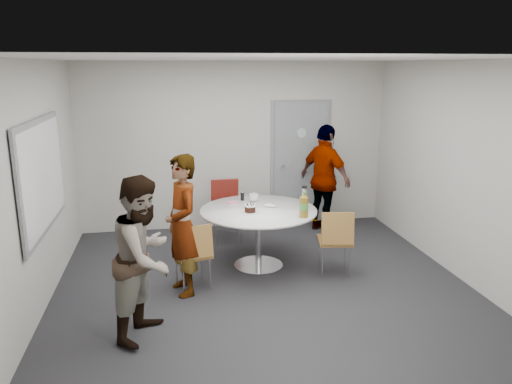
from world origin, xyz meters
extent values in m
plane|color=black|center=(0.00, 0.00, 0.00)|extent=(5.00, 5.00, 0.00)
plane|color=silver|center=(0.00, 0.00, 2.70)|extent=(5.00, 5.00, 0.00)
plane|color=#B9B7B0|center=(0.00, 2.50, 1.35)|extent=(5.00, 0.00, 5.00)
plane|color=#B9B7B0|center=(-2.50, 0.00, 1.35)|extent=(0.00, 5.00, 5.00)
plane|color=#B9B7B0|center=(2.50, 0.00, 1.35)|extent=(0.00, 5.00, 5.00)
plane|color=#B9B7B0|center=(0.00, -2.50, 1.35)|extent=(5.00, 0.00, 5.00)
cube|color=slate|center=(1.10, 2.47, 1.02)|extent=(0.90, 0.05, 2.05)
cube|color=gray|center=(1.10, 2.50, 1.02)|extent=(1.02, 0.04, 2.12)
cylinder|color=#B2BFC6|center=(1.10, 2.44, 1.55)|extent=(0.16, 0.01, 0.16)
cylinder|color=silver|center=(0.78, 2.41, 1.02)|extent=(0.04, 0.14, 0.04)
cube|color=gray|center=(-2.46, 0.20, 1.45)|extent=(0.03, 1.90, 1.25)
cube|color=white|center=(-2.44, 0.20, 1.45)|extent=(0.01, 1.78, 1.13)
cylinder|color=white|center=(0.05, 0.67, 0.78)|extent=(1.53, 1.53, 0.03)
cylinder|color=silver|center=(0.05, 0.67, 0.39)|extent=(0.09, 0.09, 0.75)
cylinder|color=silver|center=(0.05, 0.67, 0.01)|extent=(0.66, 0.66, 0.02)
cylinder|color=white|center=(-0.08, 0.54, 0.80)|extent=(0.18, 0.18, 0.01)
cylinder|color=black|center=(-0.08, 0.54, 0.84)|extent=(0.14, 0.14, 0.07)
cylinder|color=white|center=(-0.08, 0.54, 0.89)|extent=(0.14, 0.14, 0.02)
cylinder|color=olive|center=(0.54, 0.23, 0.92)|extent=(0.11, 0.11, 0.25)
cylinder|color=#4D963C|center=(0.54, 0.23, 0.93)|extent=(0.11, 0.11, 0.09)
cone|color=olive|center=(0.54, 0.23, 1.08)|extent=(0.11, 0.11, 0.05)
cylinder|color=#469C50|center=(0.54, 0.23, 1.12)|extent=(0.04, 0.04, 0.03)
imported|color=white|center=(0.06, 1.08, 0.85)|extent=(0.19, 0.19, 0.11)
cylinder|color=black|center=(-0.09, 1.15, 0.86)|extent=(0.05, 0.05, 0.12)
cylinder|color=silver|center=(0.73, 0.90, 0.90)|extent=(0.08, 0.08, 0.20)
cylinder|color=black|center=(0.73, 0.90, 1.02)|extent=(0.08, 0.08, 0.03)
cube|color=#DB6D8D|center=(-0.25, 1.03, 0.81)|extent=(0.15, 0.10, 0.02)
ellipsoid|color=silver|center=(0.22, 0.76, 0.81)|extent=(0.20, 0.20, 0.03)
cube|color=olive|center=(-0.85, 0.16, 0.43)|extent=(0.49, 0.49, 0.03)
cube|color=olive|center=(-0.80, -0.02, 0.65)|extent=(0.39, 0.18, 0.38)
cylinder|color=silver|center=(-0.73, 0.36, 0.21)|extent=(0.02, 0.02, 0.43)
cylinder|color=silver|center=(-1.04, 0.28, 0.21)|extent=(0.02, 0.02, 0.43)
cylinder|color=silver|center=(-0.65, 0.04, 0.21)|extent=(0.02, 0.02, 0.43)
cylinder|color=silver|center=(-0.97, -0.04, 0.21)|extent=(0.02, 0.02, 0.43)
cube|color=olive|center=(0.97, 0.26, 0.45)|extent=(0.49, 0.49, 0.04)
cube|color=olive|center=(0.94, 0.06, 0.68)|extent=(0.41, 0.16, 0.40)
cylinder|color=silver|center=(1.17, 0.40, 0.23)|extent=(0.02, 0.02, 0.45)
cylinder|color=silver|center=(0.84, 0.46, 0.23)|extent=(0.02, 0.02, 0.45)
cylinder|color=silver|center=(1.11, 0.06, 0.23)|extent=(0.02, 0.02, 0.45)
cylinder|color=silver|center=(0.77, 0.12, 0.23)|extent=(0.02, 0.02, 0.45)
cube|color=maroon|center=(-0.24, 1.73, 0.48)|extent=(0.46, 0.46, 0.04)
cube|color=maroon|center=(-0.25, 1.94, 0.72)|extent=(0.43, 0.11, 0.43)
cylinder|color=silver|center=(-0.41, 1.55, 0.24)|extent=(0.02, 0.02, 0.48)
cylinder|color=silver|center=(-0.05, 1.56, 0.24)|extent=(0.02, 0.02, 0.48)
cylinder|color=silver|center=(-0.42, 1.91, 0.24)|extent=(0.02, 0.02, 0.48)
cylinder|color=silver|center=(-0.06, 1.92, 0.24)|extent=(0.02, 0.02, 0.48)
imported|color=#A5C6EA|center=(-0.96, 0.06, 0.83)|extent=(0.55, 0.69, 1.66)
imported|color=white|center=(-1.35, -0.83, 0.82)|extent=(0.90, 0.98, 1.63)
imported|color=black|center=(1.37, 1.95, 0.87)|extent=(0.85, 1.10, 1.74)
camera|label=1|loc=(-1.08, -5.50, 2.63)|focal=35.00mm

